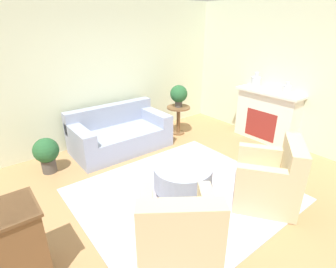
{
  "coord_description": "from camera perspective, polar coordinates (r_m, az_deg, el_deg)",
  "views": [
    {
      "loc": [
        -2.14,
        -2.38,
        2.34
      ],
      "look_at": [
        0.15,
        0.55,
        0.75
      ],
      "focal_mm": 28.0,
      "sensor_mm": 36.0,
      "label": 1
    }
  ],
  "objects": [
    {
      "name": "fireplace",
      "position": [
        5.86,
        20.62,
        3.94
      ],
      "size": [
        0.44,
        1.36,
        1.07
      ],
      "color": "silver",
      "rests_on": "ground_plane"
    },
    {
      "name": "ground_plane",
      "position": [
        3.96,
        3.28,
        -13.07
      ],
      "size": [
        16.0,
        16.0,
        0.0
      ],
      "primitive_type": "plane",
      "color": "#AD7F51"
    },
    {
      "name": "potted_plant_floor",
      "position": [
        4.77,
        -24.95,
        -3.71
      ],
      "size": [
        0.41,
        0.41,
        0.61
      ],
      "color": "#4C4742",
      "rests_on": "ground_plane"
    },
    {
      "name": "vase_mantel_far",
      "position": [
        5.53,
        24.43,
        8.81
      ],
      "size": [
        0.16,
        0.16,
        0.24
      ],
      "color": "silver",
      "rests_on": "fireplace"
    },
    {
      "name": "wall_right",
      "position": [
        5.67,
        26.94,
        11.17
      ],
      "size": [
        0.12,
        9.72,
        2.8
      ],
      "color": "beige",
      "rests_on": "ground_plane"
    },
    {
      "name": "rug",
      "position": [
        3.96,
        3.28,
        -13.01
      ],
      "size": [
        2.86,
        2.55,
        0.01
      ],
      "color": "#BCB2C1",
      "rests_on": "ground_plane"
    },
    {
      "name": "potted_plant_on_side_table",
      "position": [
        5.71,
        2.36,
        8.61
      ],
      "size": [
        0.37,
        0.37,
        0.48
      ],
      "color": "#4C4742",
      "rests_on": "side_table"
    },
    {
      "name": "side_table",
      "position": [
        5.85,
        2.28,
        4.04
      ],
      "size": [
        0.51,
        0.51,
        0.63
      ],
      "color": "brown",
      "rests_on": "ground_plane"
    },
    {
      "name": "ottoman_table",
      "position": [
        3.81,
        3.24,
        -9.31
      ],
      "size": [
        0.84,
        0.84,
        0.45
      ],
      "color": "#8E99B2",
      "rests_on": "rug"
    },
    {
      "name": "armchair_right",
      "position": [
        3.87,
        21.31,
        -9.36
      ],
      "size": [
        1.09,
        1.1,
        0.93
      ],
      "color": "#C6B289",
      "rests_on": "rug"
    },
    {
      "name": "vase_mantel_near",
      "position": [
        5.86,
        18.55,
        10.71
      ],
      "size": [
        0.19,
        0.19,
        0.32
      ],
      "color": "silver",
      "rests_on": "fireplace"
    },
    {
      "name": "wall_back",
      "position": [
        5.49,
        -14.87,
        12.54
      ],
      "size": [
        9.06,
        0.12,
        2.8
      ],
      "color": "beige",
      "rests_on": "ground_plane"
    },
    {
      "name": "armchair_left",
      "position": [
        2.83,
        2.23,
        -21.25
      ],
      "size": [
        1.09,
        1.1,
        0.93
      ],
      "color": "#C6B289",
      "rests_on": "rug"
    },
    {
      "name": "couch",
      "position": [
        5.27,
        -10.5,
        -0.06
      ],
      "size": [
        1.84,
        0.99,
        0.82
      ],
      "color": "#8E99B2",
      "rests_on": "ground_plane"
    }
  ]
}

